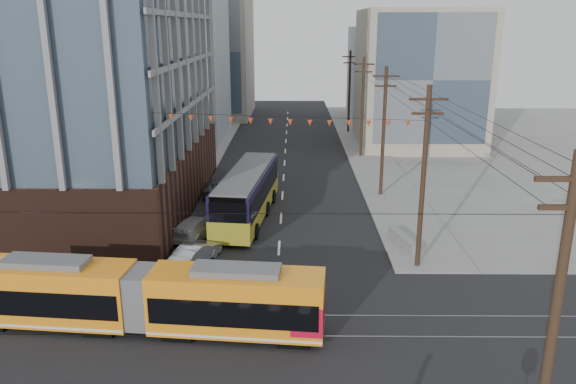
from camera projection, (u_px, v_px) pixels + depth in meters
The scene contains 13 objects.
ground at pixel (271, 374), 23.75m from camera, with size 160.00×160.00×0.00m, color slate.
bg_bldg_nw_near at pixel (152, 68), 71.18m from camera, with size 18.00×16.00×18.00m, color #8C99A5.
bg_bldg_ne_near at pixel (419, 79), 67.34m from camera, with size 14.00×14.00×16.00m, color gray.
bg_bldg_nw_far at pixel (201, 53), 90.05m from camera, with size 16.00×18.00×20.00m, color gray.
bg_bldg_ne_far at pixel (404, 74), 86.78m from camera, with size 16.00×16.00×14.00m, color #8C99A5.
utility_pole_near at pixel (552, 334), 16.36m from camera, with size 0.30×0.30×11.00m, color black.
utility_pole_far at pixel (349, 92), 75.79m from camera, with size 0.30×0.30×11.00m, color black.
streetcar at pixel (142, 298), 26.76m from camera, with size 17.41×2.45×3.36m, color orange, non-canonical shape.
city_bus at pixel (247, 194), 42.63m from camera, with size 2.88×13.31×3.77m, color black, non-canonical shape.
parked_car_silver at pixel (196, 253), 34.62m from camera, with size 1.41×4.05×1.33m, color #B0B2BE.
parked_car_white at pixel (198, 227), 38.96m from camera, with size 2.03×5.00×1.45m, color #B6B6B6.
parked_car_grey at pixel (219, 187), 48.91m from camera, with size 2.20×4.77×1.33m, color #565C68.
jersey_barrier at pixel (404, 241), 37.33m from camera, with size 0.87×3.85×0.77m, color gray.
Camera 1 is at (0.92, -20.57, 14.14)m, focal length 35.00 mm.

